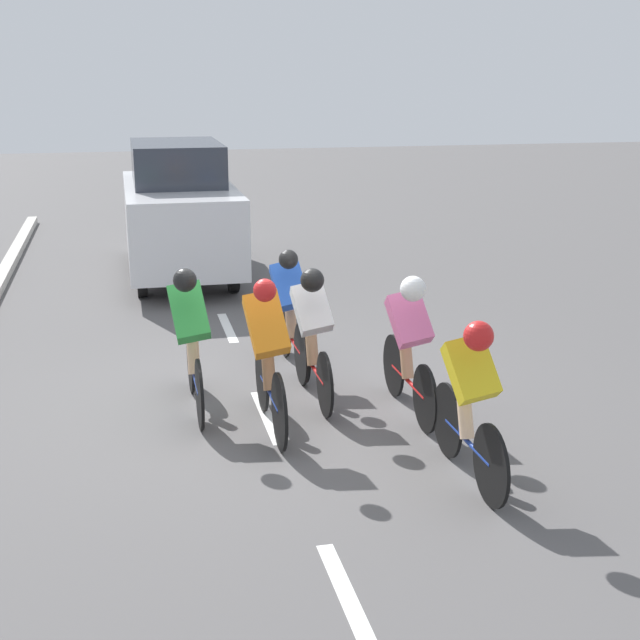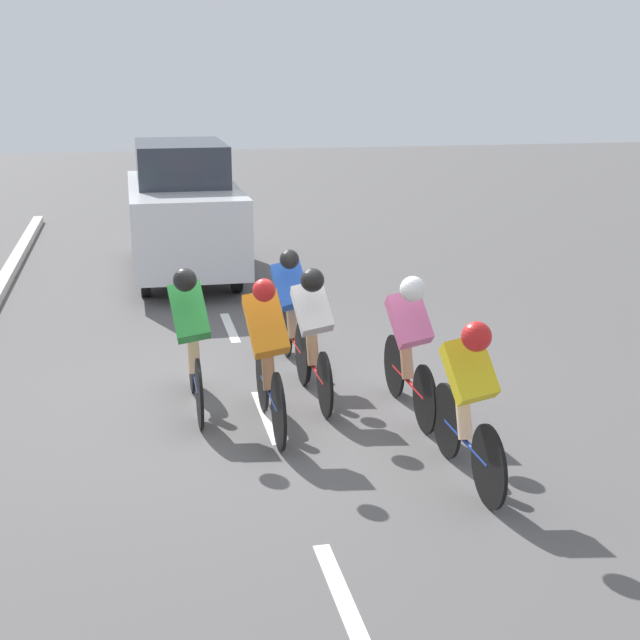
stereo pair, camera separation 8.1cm
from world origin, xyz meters
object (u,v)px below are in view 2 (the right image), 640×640
object	(u,v)px
cyclist_orange	(267,351)
cyclist_pink	(409,339)
support_car	(183,210)
cyclist_yellow	(469,395)
cyclist_blue	(292,307)
cyclist_white	(313,329)
cyclist_green	(191,335)

from	to	relation	value
cyclist_orange	cyclist_pink	xyz separation A→B (m)	(-1.39, -0.09, -0.00)
support_car	cyclist_yellow	bearing A→B (deg)	101.66
cyclist_blue	cyclist_white	distance (m)	0.96
cyclist_blue	support_car	world-z (taller)	support_car
cyclist_white	cyclist_yellow	bearing A→B (deg)	111.36
cyclist_yellow	cyclist_green	distance (m)	2.92
cyclist_yellow	cyclist_pink	world-z (taller)	cyclist_pink
cyclist_yellow	cyclist_orange	world-z (taller)	cyclist_orange
cyclist_orange	support_car	distance (m)	6.87
cyclist_yellow	support_car	xyz separation A→B (m)	(1.71, -8.29, 0.30)
cyclist_blue	cyclist_green	world-z (taller)	cyclist_green
cyclist_orange	cyclist_white	world-z (taller)	cyclist_orange
cyclist_orange	cyclist_blue	xyz separation A→B (m)	(-0.53, -1.65, -0.04)
cyclist_yellow	cyclist_white	xyz separation A→B (m)	(0.83, -2.12, -0.00)
cyclist_green	cyclist_orange	bearing A→B (deg)	134.70
cyclist_green	cyclist_blue	bearing A→B (deg)	-139.63
cyclist_yellow	cyclist_orange	distance (m)	2.00
cyclist_orange	cyclist_white	size ratio (longest dim) A/B	1.01
cyclist_orange	cyclist_green	bearing A→B (deg)	-45.30
cyclist_pink	support_car	size ratio (longest dim) A/B	0.38
cyclist_yellow	cyclist_white	distance (m)	2.28
support_car	cyclist_green	bearing A→B (deg)	86.95
cyclist_white	support_car	bearing A→B (deg)	-81.87
cyclist_blue	support_car	xyz separation A→B (m)	(0.84, -5.21, 0.33)
cyclist_blue	cyclist_green	bearing A→B (deg)	40.37
cyclist_yellow	cyclist_green	xyz separation A→B (m)	(2.04, -2.09, 0.02)
cyclist_green	support_car	bearing A→B (deg)	-93.05
cyclist_blue	cyclist_pink	xyz separation A→B (m)	(-0.86, 1.56, 0.03)
cyclist_pink	cyclist_blue	bearing A→B (deg)	-61.18
cyclist_green	cyclist_white	distance (m)	1.21
cyclist_pink	cyclist_white	xyz separation A→B (m)	(0.82, -0.60, -0.01)
cyclist_pink	support_car	xyz separation A→B (m)	(1.70, -6.77, 0.29)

